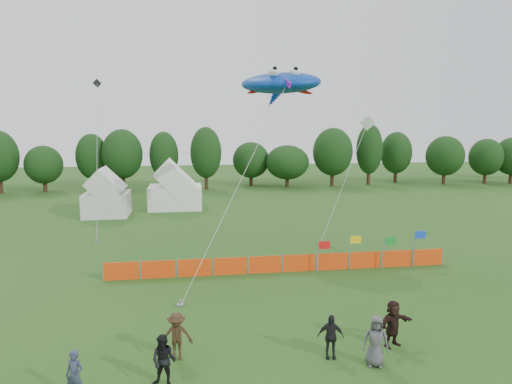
{
  "coord_description": "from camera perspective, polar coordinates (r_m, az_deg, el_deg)",
  "views": [
    {
      "loc": [
        -3.22,
        -15.76,
        8.48
      ],
      "look_at": [
        0.0,
        6.0,
        5.2
      ],
      "focal_mm": 32.0,
      "sensor_mm": 36.0,
      "label": 1
    }
  ],
  "objects": [
    {
      "name": "treeline",
      "position": [
        61.03,
        -3.86,
        4.43
      ],
      "size": [
        104.57,
        8.78,
        8.36
      ],
      "color": "#382314",
      "rests_on": "ground"
    },
    {
      "name": "barrier_fence",
      "position": [
        26.66,
        3.25,
        -8.95
      ],
      "size": [
        19.9,
        0.06,
        1.0
      ],
      "color": "#EF420D",
      "rests_on": "ground"
    },
    {
      "name": "ground",
      "position": [
        18.19,
        2.93,
        -19.33
      ],
      "size": [
        160.0,
        160.0,
        0.0
      ],
      "primitive_type": "plane",
      "color": "#234C16",
      "rests_on": "ground"
    },
    {
      "name": "spectator_e",
      "position": [
        17.42,
        14.73,
        -17.55
      ],
      "size": [
        1.02,
        0.8,
        1.84
      ],
      "primitive_type": "imported",
      "rotation": [
        0.0,
        0.0,
        -0.26
      ],
      "color": "#4A4B4F",
      "rests_on": "ground"
    },
    {
      "name": "spectator_b",
      "position": [
        16.06,
        -11.45,
        -19.99
      ],
      "size": [
        1.0,
        0.88,
        1.74
      ],
      "primitive_type": "imported",
      "rotation": [
        0.0,
        0.0,
        -0.31
      ],
      "color": "black",
      "rests_on": "ground"
    },
    {
      "name": "flag_row",
      "position": [
        27.72,
        14.13,
        -6.67
      ],
      "size": [
        6.73,
        0.42,
        2.17
      ],
      "color": "gray",
      "rests_on": "ground"
    },
    {
      "name": "stingray_kite",
      "position": [
        33.16,
        3.03,
        13.34
      ],
      "size": [
        10.71,
        18.98,
        12.35
      ],
      "color": "blue",
      "rests_on": "ground"
    },
    {
      "name": "small_kite_dark",
      "position": [
        41.07,
        -19.26,
        5.9
      ],
      "size": [
        2.12,
        11.84,
        12.69
      ],
      "color": "black",
      "rests_on": "ground"
    },
    {
      "name": "spectator_c",
      "position": [
        17.52,
        -9.88,
        -17.35
      ],
      "size": [
        1.17,
        0.69,
        1.77
      ],
      "primitive_type": "imported",
      "rotation": [
        0.0,
        0.0,
        0.03
      ],
      "color": "#382516",
      "rests_on": "ground"
    },
    {
      "name": "spectator_d",
      "position": [
        17.63,
        9.3,
        -17.39
      ],
      "size": [
        1.01,
        0.55,
        1.64
      ],
      "primitive_type": "imported",
      "rotation": [
        0.0,
        0.0,
        -0.16
      ],
      "color": "black",
      "rests_on": "ground"
    },
    {
      "name": "spectator_f",
      "position": [
        18.93,
        16.75,
        -15.48
      ],
      "size": [
        1.77,
        1.11,
        1.82
      ],
      "primitive_type": "imported",
      "rotation": [
        0.0,
        0.0,
        0.37
      ],
      "color": "black",
      "rests_on": "ground"
    },
    {
      "name": "tent_left",
      "position": [
        44.64,
        -18.16,
        -0.54
      ],
      "size": [
        4.06,
        4.06,
        3.58
      ],
      "color": "silver",
      "rests_on": "ground"
    },
    {
      "name": "spectator_a",
      "position": [
        16.18,
        -21.72,
        -20.52
      ],
      "size": [
        0.68,
        0.57,
        1.59
      ],
      "primitive_type": "imported",
      "rotation": [
        0.0,
        0.0,
        -0.38
      ],
      "color": "#2F374F",
      "rests_on": "ground"
    },
    {
      "name": "small_kite_white",
      "position": [
        39.77,
        12.55,
        5.27
      ],
      "size": [
        7.49,
        8.85,
        9.26
      ],
      "color": "white",
      "rests_on": "ground"
    },
    {
      "name": "tent_right",
      "position": [
        46.85,
        -10.07,
        0.28
      ],
      "size": [
        5.33,
        4.26,
        3.76
      ],
      "color": "white",
      "rests_on": "ground"
    }
  ]
}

